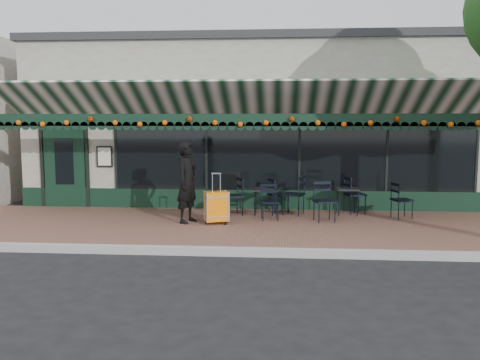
# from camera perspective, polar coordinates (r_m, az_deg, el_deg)

# --- Properties ---
(ground) EXTENTS (80.00, 80.00, 0.00)m
(ground) POSITION_cam_1_polar(r_m,az_deg,el_deg) (9.43, -1.11, -8.37)
(ground) COLOR black
(ground) RESTS_ON ground
(sidewalk) EXTENTS (18.00, 4.00, 0.15)m
(sidewalk) POSITION_cam_1_polar(r_m,az_deg,el_deg) (11.35, -0.14, -5.36)
(sidewalk) COLOR brown
(sidewalk) RESTS_ON ground
(curb) EXTENTS (18.00, 0.16, 0.15)m
(curb) POSITION_cam_1_polar(r_m,az_deg,el_deg) (9.34, -1.16, -8.05)
(curb) COLOR #9E9E99
(curb) RESTS_ON ground
(restaurant_building) EXTENTS (12.00, 9.60, 4.50)m
(restaurant_building) POSITION_cam_1_polar(r_m,az_deg,el_deg) (16.92, 1.44, 6.15)
(restaurant_building) COLOR gray
(restaurant_building) RESTS_ON ground
(woman) EXTENTS (0.65, 0.78, 1.83)m
(woman) POSITION_cam_1_polar(r_m,az_deg,el_deg) (11.47, -5.91, -0.24)
(woman) COLOR black
(woman) RESTS_ON sidewalk
(suitcase) EXTENTS (0.56, 0.44, 1.13)m
(suitcase) POSITION_cam_1_polar(r_m,az_deg,el_deg) (11.33, -2.66, -3.05)
(suitcase) COLOR orange
(suitcase) RESTS_ON sidewalk
(cafe_table_a) EXTENTS (0.53, 0.53, 0.65)m
(cafe_table_a) POSITION_cam_1_polar(r_m,az_deg,el_deg) (12.68, 11.96, -1.20)
(cafe_table_a) COLOR black
(cafe_table_a) RESTS_ON sidewalk
(cafe_table_b) EXTENTS (0.51, 0.51, 0.63)m
(cafe_table_b) POSITION_cam_1_polar(r_m,az_deg,el_deg) (12.43, 2.72, -1.29)
(cafe_table_b) COLOR black
(cafe_table_b) RESTS_ON sidewalk
(chair_a_left) EXTENTS (0.62, 0.62, 0.97)m
(chair_a_left) POSITION_cam_1_polar(r_m,az_deg,el_deg) (12.50, 6.03, -1.66)
(chair_a_left) COLOR black
(chair_a_left) RESTS_ON sidewalk
(chair_a_right) EXTENTS (0.58, 0.58, 0.93)m
(chair_a_right) POSITION_cam_1_polar(r_m,az_deg,el_deg) (12.88, 12.78, -1.63)
(chair_a_right) COLOR black
(chair_a_right) RESTS_ON sidewalk
(chair_a_front) EXTENTS (0.55, 0.55, 0.92)m
(chair_a_front) POSITION_cam_1_polar(r_m,az_deg,el_deg) (11.72, 9.48, -2.41)
(chair_a_front) COLOR black
(chair_a_front) RESTS_ON sidewalk
(chair_a_extra) EXTENTS (0.53, 0.53, 0.86)m
(chair_a_extra) POSITION_cam_1_polar(r_m,az_deg,el_deg) (12.53, 17.72, -2.18)
(chair_a_extra) COLOR black
(chair_a_extra) RESTS_ON sidewalk
(chair_b_left) EXTENTS (0.61, 0.61, 0.92)m
(chair_b_left) POSITION_cam_1_polar(r_m,az_deg,el_deg) (12.33, -0.85, -1.86)
(chair_b_left) COLOR black
(chair_b_left) RESTS_ON sidewalk
(chair_b_right) EXTENTS (0.57, 0.57, 0.87)m
(chair_b_right) POSITION_cam_1_polar(r_m,az_deg,el_deg) (12.78, 4.35, -1.70)
(chair_b_right) COLOR black
(chair_b_right) RESTS_ON sidewalk
(chair_b_front) EXTENTS (0.46, 0.46, 0.84)m
(chair_b_front) POSITION_cam_1_polar(r_m,az_deg,el_deg) (11.77, 3.36, -2.49)
(chair_b_front) COLOR black
(chair_b_front) RESTS_ON sidewalk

